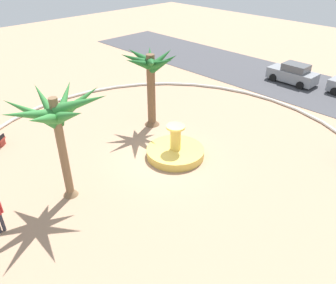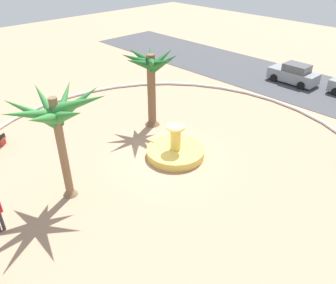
{
  "view_description": "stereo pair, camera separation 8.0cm",
  "coord_description": "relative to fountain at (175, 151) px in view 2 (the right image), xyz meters",
  "views": [
    {
      "loc": [
        11.22,
        -10.63,
        10.3
      ],
      "look_at": [
        0.07,
        0.18,
        1.0
      ],
      "focal_mm": 35.77,
      "sensor_mm": 36.0,
      "label": 1
    },
    {
      "loc": [
        11.28,
        -10.58,
        10.3
      ],
      "look_at": [
        0.07,
        0.18,
        1.0
      ],
      "focal_mm": 35.77,
      "sensor_mm": 36.0,
      "label": 2
    }
  ],
  "objects": [
    {
      "name": "ground_plane",
      "position": [
        -0.23,
        -0.6,
        -0.29
      ],
      "size": [
        80.0,
        80.0,
        0.0
      ],
      "primitive_type": "plane",
      "color": "tan"
    },
    {
      "name": "plaza_curb",
      "position": [
        -0.23,
        -0.6,
        -0.19
      ],
      "size": [
        22.53,
        22.53,
        0.2
      ],
      "primitive_type": "torus",
      "color": "silver",
      "rests_on": "ground"
    },
    {
      "name": "street_asphalt",
      "position": [
        -0.23,
        15.07,
        -0.27
      ],
      "size": [
        48.0,
        8.0,
        0.03
      ],
      "primitive_type": "cube",
      "color": "#424247",
      "rests_on": "ground"
    },
    {
      "name": "fountain",
      "position": [
        0.0,
        0.0,
        0.0
      ],
      "size": [
        3.21,
        3.21,
        1.9
      ],
      "color": "gold",
      "rests_on": "ground"
    },
    {
      "name": "palm_tree_near_fountain",
      "position": [
        -3.71,
        1.55,
        3.31
      ],
      "size": [
        3.67,
        3.59,
        4.91
      ],
      "color": "brown",
      "rests_on": "ground"
    },
    {
      "name": "palm_tree_by_curb",
      "position": [
        -1.04,
        -5.95,
        3.83
      ],
      "size": [
        4.22,
        4.33,
        5.24
      ],
      "color": "brown",
      "rests_on": "ground"
    },
    {
      "name": "parked_car_leftmost",
      "position": [
        -1.13,
        15.16,
        0.49
      ],
      "size": [
        4.02,
        1.95,
        1.67
      ],
      "color": "gray",
      "rests_on": "ground"
    }
  ]
}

